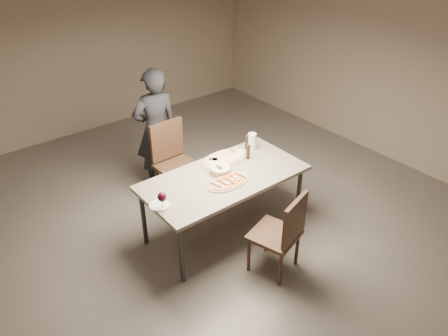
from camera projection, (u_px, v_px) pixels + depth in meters
room at (224, 121)px, 4.37m from camera, size 7.00×7.00×7.00m
dining_table at (224, 180)px, 4.74m from camera, size 1.80×0.90×0.75m
zucchini_pizza at (229, 182)px, 4.57m from camera, size 0.50×0.28×0.05m
ham_pizza at (225, 158)px, 5.01m from camera, size 0.63×0.35×0.04m
bread_basket at (220, 169)px, 4.73m from camera, size 0.23×0.23×0.08m
oil_dish at (217, 166)px, 4.87m from camera, size 0.14×0.14×0.02m
pepper_mill_left at (248, 152)px, 4.98m from camera, size 0.05×0.05×0.19m
pepper_mill_right at (247, 142)px, 5.17m from camera, size 0.05×0.05×0.19m
carafe at (252, 141)px, 5.17m from camera, size 0.10×0.10×0.20m
wine_glass at (162, 198)px, 4.13m from camera, size 0.09×0.09×0.19m
side_plate at (159, 205)px, 4.24m from camera, size 0.20×0.20×0.01m
chair_near at (283, 231)px, 4.27m from camera, size 0.55×0.55×0.93m
chair_far at (173, 157)px, 5.42m from camera, size 0.49×0.49×1.01m
diner at (156, 130)px, 5.53m from camera, size 0.64×0.47×1.62m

